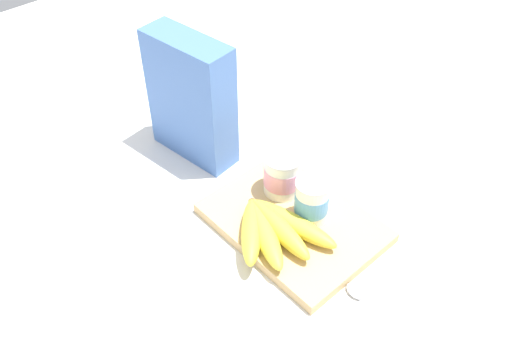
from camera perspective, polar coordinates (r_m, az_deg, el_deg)
The scene contains 7 objects.
ground_plane at distance 1.04m, azimuth 3.90°, elevation -5.81°, with size 2.40×2.40×0.00m, color silver.
cutting_board at distance 1.03m, azimuth 3.93°, elevation -5.41°, with size 0.31×0.23×0.02m, color tan.
cereal_box at distance 1.11m, azimuth -6.83°, elevation 7.39°, with size 0.19×0.07×0.27m, color #4770B7.
yogurt_cup_front at distance 1.04m, azimuth 2.76°, elevation -0.35°, with size 0.07×0.07×0.09m.
yogurt_cup_back at distance 0.99m, azimuth 5.81°, elevation -3.16°, with size 0.06×0.06×0.09m.
banana_bunch at distance 0.98m, azimuth 1.81°, elevation -6.12°, with size 0.20×0.17×0.04m.
spoon at distance 0.94m, azimuth 11.32°, elevation -13.35°, with size 0.13×0.04×0.01m.
Camera 1 is at (0.46, -0.51, 0.78)m, focal length 38.46 mm.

